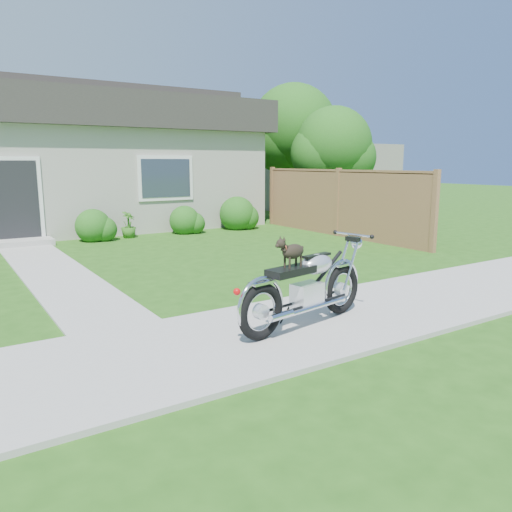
{
  "coord_description": "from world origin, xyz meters",
  "views": [
    {
      "loc": [
        -3.26,
        -4.81,
        2.05
      ],
      "look_at": [
        0.49,
        1.0,
        0.75
      ],
      "focal_mm": 35.0,
      "sensor_mm": 36.0,
      "label": 1
    }
  ],
  "objects": [
    {
      "name": "ground",
      "position": [
        0.0,
        0.0,
        0.0
      ],
      "size": [
        80.0,
        80.0,
        0.0
      ],
      "primitive_type": "plane",
      "color": "#235114",
      "rests_on": "ground"
    },
    {
      "name": "sidewalk",
      "position": [
        0.0,
        0.0,
        0.02
      ],
      "size": [
        24.0,
        2.2,
        0.04
      ],
      "primitive_type": "cube",
      "color": "#9E9B93",
      "rests_on": "ground"
    },
    {
      "name": "walkway",
      "position": [
        -1.5,
        5.0,
        0.01
      ],
      "size": [
        1.2,
        8.0,
        0.03
      ],
      "primitive_type": "cube",
      "color": "#9E9B93",
      "rests_on": "ground"
    },
    {
      "name": "house",
      "position": [
        -0.0,
        11.99,
        2.16
      ],
      "size": [
        12.6,
        7.03,
        4.5
      ],
      "color": "#ACA79B",
      "rests_on": "ground"
    },
    {
      "name": "fence",
      "position": [
        6.3,
        5.75,
        0.94
      ],
      "size": [
        0.12,
        6.62,
        1.9
      ],
      "color": "olive",
      "rests_on": "ground"
    },
    {
      "name": "tree_near",
      "position": [
        8.43,
        8.2,
        2.51
      ],
      "size": [
        2.62,
        2.56,
        3.93
      ],
      "color": "#3D2B1C",
      "rests_on": "ground"
    },
    {
      "name": "tree_far",
      "position": [
        8.5,
        10.55,
        3.18
      ],
      "size": [
        3.24,
        3.24,
        4.96
      ],
      "color": "#3D2B1C",
      "rests_on": "ground"
    },
    {
      "name": "shrub_row",
      "position": [
        0.91,
        8.5,
        0.41
      ],
      "size": [
        10.52,
        1.1,
        1.1
      ],
      "color": "#225A17",
      "rests_on": "ground"
    },
    {
      "name": "potted_plant_right",
      "position": [
        1.18,
        8.55,
        0.36
      ],
      "size": [
        0.58,
        0.58,
        0.73
      ],
      "primitive_type": "imported",
      "rotation": [
        0.0,
        0.0,
        0.74
      ],
      "color": "#316B1D",
      "rests_on": "ground"
    },
    {
      "name": "motorcycle_with_dog",
      "position": [
        0.53,
        -0.1,
        0.54
      ],
      "size": [
        2.21,
        0.72,
        1.14
      ],
      "rotation": [
        0.0,
        0.0,
        0.18
      ],
      "color": "black",
      "rests_on": "sidewalk"
    }
  ]
}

